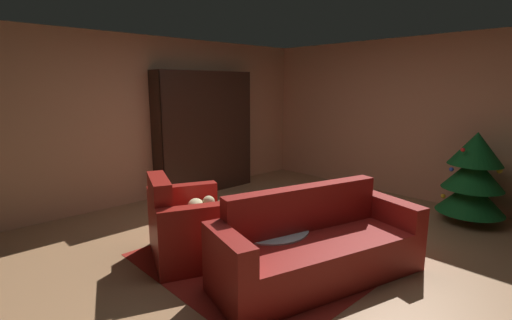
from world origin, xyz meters
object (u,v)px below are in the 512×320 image
Objects in this scene: bookshelf_unit at (210,134)px; decorated_tree at (473,177)px; couch_red at (317,249)px; bottle_on_table at (288,220)px; coffee_table at (270,232)px; book_stack_on_table at (264,225)px; armchair_red at (188,228)px.

bookshelf_unit is 1.67× the size of decorated_tree.
bottle_on_table is at bearing -150.26° from couch_red.
couch_red is 0.49m from coffee_table.
couch_red is 0.55m from book_stack_on_table.
armchair_red is 1.11m from bottle_on_table.
decorated_tree is (0.72, 2.77, 0.08)m from bottle_on_table.
coffee_table is at bearing 30.72° from armchair_red.
book_stack_on_table is at bearing 29.16° from armchair_red.
couch_red is (3.14, -1.11, -0.68)m from bookshelf_unit.
armchair_red is 3.69m from decorated_tree.
coffee_table is 2.97m from decorated_tree.
bookshelf_unit is at bearing 160.49° from couch_red.
book_stack_on_table is 0.70× the size of bottle_on_table.
bottle_on_table is (2.90, -1.25, -0.43)m from bookshelf_unit.
armchair_red is 0.89m from coffee_table.
armchair_red is 3.64× the size of bottle_on_table.
bottle_on_table reaches higher than book_stack_on_table.
decorated_tree is (0.96, 2.86, 0.18)m from book_stack_on_table.
armchair_red is at bearing -152.43° from couch_red.
coffee_table is at bearing -108.27° from decorated_tree.
coffee_table is (-0.44, -0.18, 0.09)m from couch_red.
couch_red is at bearing 29.74° from bottle_on_table.
armchair_red is (1.93, -1.74, -0.65)m from bookshelf_unit.
coffee_table is at bearing 55.50° from book_stack_on_table.
bookshelf_unit is 8.94× the size of book_stack_on_table.
couch_red is at bearing -19.51° from bookshelf_unit.
book_stack_on_table is (-0.48, -0.22, 0.16)m from couch_red.
couch_red is at bearing -100.41° from decorated_tree.
bottle_on_table is at bearing 11.04° from coffee_table.
book_stack_on_table is (0.73, 0.41, 0.13)m from armchair_red.
coffee_table is 0.26m from bottle_on_table.
armchair_red is at bearing -42.05° from bookshelf_unit.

